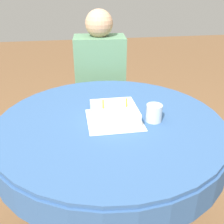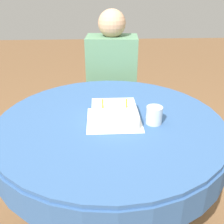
{
  "view_description": "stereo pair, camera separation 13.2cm",
  "coord_description": "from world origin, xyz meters",
  "px_view_note": "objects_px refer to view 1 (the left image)",
  "views": [
    {
      "loc": [
        -0.18,
        -1.17,
        1.42
      ],
      "look_at": [
        0.01,
        -0.0,
        0.82
      ],
      "focal_mm": 42.0,
      "sensor_mm": 36.0,
      "label": 1
    },
    {
      "loc": [
        -0.05,
        -1.18,
        1.42
      ],
      "look_at": [
        0.01,
        -0.0,
        0.82
      ],
      "focal_mm": 42.0,
      "sensor_mm": 36.0,
      "label": 2
    }
  ],
  "objects_px": {
    "person": "(100,74)",
    "drinking_glass": "(154,113)",
    "chair": "(100,97)",
    "birthday_cake": "(114,113)"
  },
  "relations": [
    {
      "from": "chair",
      "to": "drinking_glass",
      "type": "bearing_deg",
      "value": -75.98
    },
    {
      "from": "chair",
      "to": "person",
      "type": "relative_size",
      "value": 0.77
    },
    {
      "from": "chair",
      "to": "birthday_cake",
      "type": "distance_m",
      "value": 0.98
    },
    {
      "from": "chair",
      "to": "drinking_glass",
      "type": "distance_m",
      "value": 1.03
    },
    {
      "from": "chair",
      "to": "drinking_glass",
      "type": "height_order",
      "value": "chair"
    },
    {
      "from": "birthday_cake",
      "to": "drinking_glass",
      "type": "height_order",
      "value": "birthday_cake"
    },
    {
      "from": "person",
      "to": "birthday_cake",
      "type": "bearing_deg",
      "value": -87.27
    },
    {
      "from": "birthday_cake",
      "to": "drinking_glass",
      "type": "xyz_separation_m",
      "value": [
        0.2,
        -0.04,
        0.01
      ]
    },
    {
      "from": "person",
      "to": "drinking_glass",
      "type": "height_order",
      "value": "person"
    },
    {
      "from": "drinking_glass",
      "to": "birthday_cake",
      "type": "bearing_deg",
      "value": 168.11
    }
  ]
}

